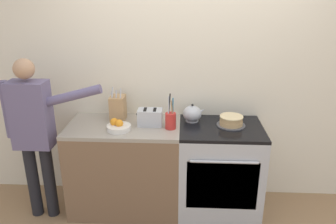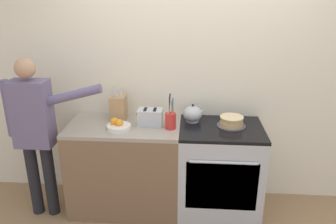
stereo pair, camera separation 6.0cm
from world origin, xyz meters
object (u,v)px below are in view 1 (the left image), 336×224
(tea_kettle, at_px, (192,114))
(toaster, at_px, (150,117))
(layer_cake, at_px, (231,121))
(person_baker, at_px, (34,128))
(stove_range, at_px, (219,169))
(knife_block, at_px, (118,108))
(fruit_bowl, at_px, (118,126))
(utensil_crock, at_px, (171,120))

(tea_kettle, xyz_separation_m, toaster, (-0.40, -0.12, 0.00))
(layer_cake, bearing_deg, person_baker, -173.06)
(layer_cake, bearing_deg, stove_range, -156.78)
(stove_range, relative_size, toaster, 3.71)
(layer_cake, distance_m, person_baker, 1.81)
(stove_range, bearing_deg, layer_cake, 23.22)
(stove_range, xyz_separation_m, knife_block, (-1.00, 0.14, 0.57))
(fruit_bowl, bearing_deg, person_baker, -175.27)
(layer_cake, bearing_deg, knife_block, 174.49)
(stove_range, relative_size, layer_cake, 3.36)
(layer_cake, height_order, knife_block, knife_block)
(layer_cake, relative_size, utensil_crock, 0.82)
(tea_kettle, bearing_deg, toaster, -163.12)
(stove_range, height_order, tea_kettle, tea_kettle)
(tea_kettle, bearing_deg, fruit_bowl, -159.43)
(knife_block, height_order, person_baker, person_baker)
(utensil_crock, relative_size, person_baker, 0.21)
(layer_cake, height_order, tea_kettle, tea_kettle)
(utensil_crock, height_order, person_baker, person_baker)
(stove_range, xyz_separation_m, layer_cake, (0.09, 0.04, 0.50))
(toaster, bearing_deg, tea_kettle, 16.88)
(person_baker, bearing_deg, layer_cake, 9.36)
(layer_cake, relative_size, toaster, 1.10)
(stove_range, bearing_deg, tea_kettle, 152.94)
(toaster, height_order, person_baker, person_baker)
(layer_cake, distance_m, tea_kettle, 0.38)
(stove_range, relative_size, knife_block, 2.73)
(fruit_bowl, bearing_deg, layer_cake, 8.53)
(tea_kettle, distance_m, person_baker, 1.47)
(utensil_crock, bearing_deg, knife_block, 159.04)
(fruit_bowl, xyz_separation_m, toaster, (0.28, 0.13, 0.04))
(fruit_bowl, height_order, toaster, toaster)
(tea_kettle, relative_size, knife_block, 0.67)
(person_baker, bearing_deg, utensil_crock, 8.13)
(tea_kettle, xyz_separation_m, fruit_bowl, (-0.68, -0.25, -0.04))
(stove_range, height_order, utensil_crock, utensil_crock)
(utensil_crock, relative_size, fruit_bowl, 1.49)
(stove_range, distance_m, toaster, 0.85)
(stove_range, distance_m, knife_block, 1.16)
(toaster, distance_m, person_baker, 1.06)
(tea_kettle, bearing_deg, utensil_crock, -136.36)
(layer_cake, xyz_separation_m, person_baker, (-1.80, -0.22, -0.02))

